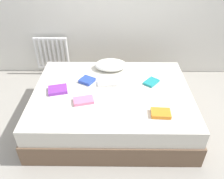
# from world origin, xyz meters

# --- Properties ---
(ground_plane) EXTENTS (8.00, 8.00, 0.00)m
(ground_plane) POSITION_xyz_m (0.00, 0.00, 0.00)
(ground_plane) COLOR #9E998E
(bed) EXTENTS (2.00, 1.50, 0.50)m
(bed) POSITION_xyz_m (0.00, 0.00, 0.25)
(bed) COLOR brown
(bed) RESTS_ON ground
(radiator) EXTENTS (0.56, 0.04, 0.56)m
(radiator) POSITION_xyz_m (-1.04, 1.20, 0.41)
(radiator) COLOR white
(radiator) RESTS_ON ground
(pillow) EXTENTS (0.46, 0.33, 0.12)m
(pillow) POSITION_xyz_m (-0.02, 0.54, 0.56)
(pillow) COLOR white
(pillow) RESTS_ON bed
(textbook_blue) EXTENTS (0.23, 0.22, 0.04)m
(textbook_blue) POSITION_xyz_m (-0.33, 0.20, 0.52)
(textbook_blue) COLOR #2847B7
(textbook_blue) RESTS_ON bed
(textbook_orange) EXTENTS (0.22, 0.16, 0.04)m
(textbook_orange) POSITION_xyz_m (0.54, -0.44, 0.52)
(textbook_orange) COLOR orange
(textbook_orange) RESTS_ON bed
(textbook_pink) EXTENTS (0.26, 0.20, 0.04)m
(textbook_pink) POSITION_xyz_m (-0.33, -0.23, 0.52)
(textbook_pink) COLOR pink
(textbook_pink) RESTS_ON bed
(textbook_white) EXTENTS (0.25, 0.14, 0.03)m
(textbook_white) POSITION_xyz_m (-0.06, 0.14, 0.52)
(textbook_white) COLOR white
(textbook_white) RESTS_ON bed
(textbook_purple) EXTENTS (0.27, 0.23, 0.04)m
(textbook_purple) POSITION_xyz_m (-0.67, -0.02, 0.52)
(textbook_purple) COLOR purple
(textbook_purple) RESTS_ON bed
(textbook_teal) EXTENTS (0.23, 0.24, 0.03)m
(textbook_teal) POSITION_xyz_m (0.51, 0.18, 0.51)
(textbook_teal) COLOR teal
(textbook_teal) RESTS_ON bed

